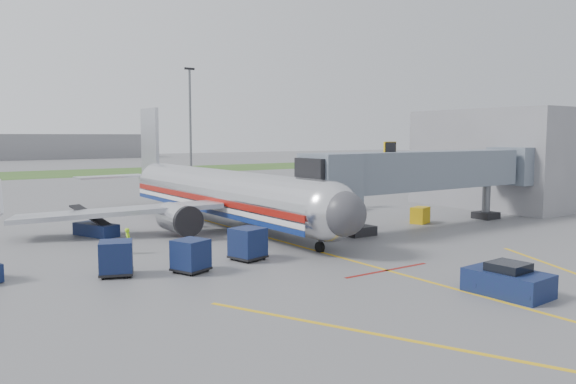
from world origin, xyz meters
TOP-DOWN VIEW (x-y plane):
  - ground at (0.00, 0.00)m, footprint 400.00×400.00m
  - grass_strip at (0.00, 90.00)m, footprint 300.00×25.00m
  - apron_markings at (0.00, -7.40)m, footprint 21.52×50.00m
  - airliner at (0.00, 15.25)m, footprint 32.10×35.67m
  - jet_bridge at (12.86, 5.00)m, footprint 25.30×4.00m
  - terminal at (30.00, 10.00)m, footprint 10.00×16.00m
  - light_mast_right at (25.00, 75.00)m, footprint 2.00×0.44m
  - pushback_tug at (1.23, -10.55)m, footprint 2.45×3.76m
  - baggage_cart_a at (-12.56, 3.23)m, footprint 2.20×2.20m
  - baggage_cart_b at (-9.00, 1.74)m, footprint 2.14×2.14m
  - baggage_cart_c at (-4.92, 2.62)m, footprint 2.15×2.15m
  - belt_loader at (-10.02, 15.99)m, footprint 2.67×4.51m
  - ground_power_cart at (14.21, 6.53)m, footprint 1.99×1.65m
  - ramp_worker at (-10.17, 8.37)m, footprint 0.61×0.70m

SIDE VIEW (x-z plane):
  - ground at x=0.00m, z-range 0.00..0.00m
  - apron_markings at x=0.00m, z-range 0.00..0.01m
  - grass_strip at x=0.00m, z-range 0.00..0.01m
  - belt_loader at x=-10.02m, z-range -0.54..1.60m
  - pushback_tug at x=1.23m, z-range -0.12..1.38m
  - ground_power_cart at x=14.21m, z-range -0.01..1.36m
  - ramp_worker at x=-10.17m, z-range 0.00..1.61m
  - baggage_cart_b at x=-9.00m, z-range 0.02..1.79m
  - baggage_cart_a at x=-12.56m, z-range 0.02..1.86m
  - baggage_cart_c at x=-4.92m, z-range 0.02..1.92m
  - airliner at x=0.00m, z-range -2.48..7.77m
  - jet_bridge at x=12.86m, z-range 1.02..7.92m
  - terminal at x=30.00m, z-range 0.00..10.00m
  - light_mast_right at x=25.00m, z-range 0.58..20.98m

